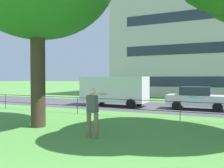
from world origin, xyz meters
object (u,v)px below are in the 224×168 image
at_px(person_thrower, 93,111).
at_px(car_white_center, 197,98).
at_px(frisbee, 193,97).
at_px(panel_van_left, 114,89).

bearing_deg(person_thrower, car_white_center, 73.79).
bearing_deg(frisbee, person_thrower, 171.29).
bearing_deg(panel_van_left, car_white_center, 3.43).
relative_size(person_thrower, panel_van_left, 0.35).
distance_m(frisbee, panel_van_left, 11.68).
xyz_separation_m(frisbee, car_white_center, (-0.68, 9.98, -0.82)).
height_order(frisbee, panel_van_left, panel_van_left).
bearing_deg(car_white_center, panel_van_left, -176.57).
bearing_deg(panel_van_left, person_thrower, -70.77).
bearing_deg(frisbee, panel_van_left, 124.44).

